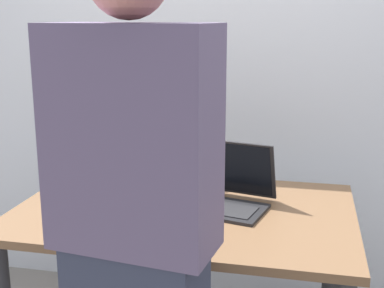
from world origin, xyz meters
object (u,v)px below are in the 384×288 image
Objects in this scene: beer_bottle_amber at (186,160)px; person_figure at (135,256)px; laptop at (225,191)px; beer_bottle_brown at (138,152)px; beer_bottle_dark at (175,161)px; beer_bottle_green at (162,159)px.

beer_bottle_amber is 0.90m from person_figure.
laptop is 1.21× the size of beer_bottle_brown.
beer_bottle_brown is 1.14× the size of beer_bottle_amber.
beer_bottle_amber is 0.17× the size of person_figure.
beer_bottle_green is at bearing 143.75° from beer_bottle_dark.
beer_bottle_brown is (-0.42, 0.24, 0.07)m from laptop.
person_figure is (0.29, -0.91, -0.03)m from beer_bottle_brown.
laptop is at bearing -32.37° from beer_bottle_green.
person_figure is (0.10, -0.81, -0.03)m from beer_bottle_dark.
beer_bottle_brown reaches higher than laptop.
beer_bottle_amber is (-0.21, 0.23, 0.05)m from laptop.
beer_bottle_dark is 0.09m from beer_bottle_amber.
beer_bottle_dark is 1.06× the size of beer_bottle_amber.
laptop is 0.31m from beer_bottle_amber.
laptop is 1.38× the size of beer_bottle_amber.
person_figure reaches higher than laptop.
beer_bottle_green is (0.12, -0.05, -0.01)m from beer_bottle_brown.
laptop is 1.31× the size of beer_bottle_dark.
person_figure reaches higher than beer_bottle_dark.
beer_bottle_green is at bearing -20.68° from beer_bottle_brown.
beer_bottle_amber is (0.03, 0.09, -0.02)m from beer_bottle_dark.
beer_bottle_dark is 0.18× the size of person_figure.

